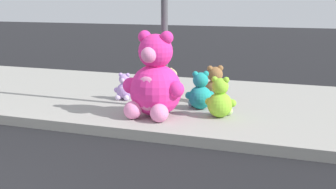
% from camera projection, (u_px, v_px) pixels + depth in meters
% --- Properties ---
extents(sidewalk, '(28.00, 4.40, 0.15)m').
position_uv_depth(sidewalk, '(131.00, 98.00, 8.88)').
color(sidewalk, '#9E9B93').
rests_on(sidewalk, ground_plane).
extents(sign_pole, '(0.56, 0.11, 3.20)m').
position_uv_depth(sign_pole, '(164.00, 3.00, 7.44)').
color(sign_pole, '#4C4C51').
rests_on(sign_pole, sidewalk).
extents(plush_pink_large, '(1.00, 0.89, 1.30)m').
position_uv_depth(plush_pink_large, '(155.00, 83.00, 7.11)').
color(plush_pink_large, '#F22D93').
rests_on(plush_pink_large, sidewalk).
extents(plush_tan, '(0.37, 0.35, 0.51)m').
position_uv_depth(plush_tan, '(171.00, 85.00, 8.71)').
color(plush_tan, tan).
rests_on(plush_tan, sidewalk).
extents(plush_lavender, '(0.37, 0.33, 0.48)m').
position_uv_depth(plush_lavender, '(124.00, 89.00, 8.38)').
color(plush_lavender, '#B28CD8').
rests_on(plush_lavender, sidewalk).
extents(plush_lime, '(0.48, 0.42, 0.62)m').
position_uv_depth(plush_lime, '(220.00, 101.00, 7.12)').
color(plush_lime, '#8CD133').
rests_on(plush_lime, sidewalk).
extents(plush_brown, '(0.45, 0.47, 0.65)m').
position_uv_depth(plush_brown, '(214.00, 88.00, 8.08)').
color(plush_brown, olive).
rests_on(plush_brown, sidewalk).
extents(plush_teal, '(0.43, 0.45, 0.62)m').
position_uv_depth(plush_teal, '(200.00, 94.00, 7.66)').
color(plush_teal, teal).
rests_on(plush_teal, sidewalk).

